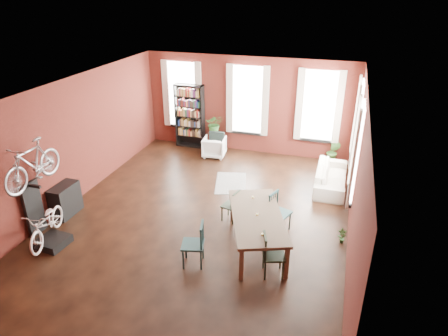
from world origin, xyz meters
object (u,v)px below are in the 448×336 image
at_px(dining_table, 257,231).
at_px(dining_chair_c, 274,255).
at_px(bike_trainer, 53,242).
at_px(bookshelf, 190,116).
at_px(cream_sofa, 332,173).
at_px(dining_chair_b, 231,205).
at_px(white_armchair, 214,146).
at_px(dining_chair_d, 280,213).
at_px(plant_stand, 216,141).
at_px(console_table, 65,200).
at_px(bicycle_floor, 44,209).
at_px(dining_chair_a, 193,244).

distance_m(dining_table, dining_chair_c, 0.98).
bearing_deg(bike_trainer, bookshelf, 83.34).
bearing_deg(cream_sofa, dining_chair_c, 168.54).
relative_size(dining_chair_b, bike_trainer, 1.32).
height_order(dining_chair_b, dining_chair_c, dining_chair_c).
bearing_deg(white_armchair, dining_chair_d, 121.29).
relative_size(dining_chair_b, white_armchair, 1.10).
bearing_deg(dining_table, cream_sofa, 46.96).
distance_m(dining_chair_c, bookshelf, 7.22).
relative_size(dining_chair_c, bookshelf, 0.42).
relative_size(white_armchair, plant_stand, 1.12).
bearing_deg(dining_chair_c, console_table, 64.91).
bearing_deg(bicycle_floor, bike_trainer, 40.37).
bearing_deg(dining_chair_b, dining_chair_c, 53.35).
relative_size(dining_chair_a, dining_chair_c, 1.05).
bearing_deg(plant_stand, dining_chair_b, -67.25).
distance_m(dining_table, dining_chair_a, 1.48).
height_order(bike_trainer, plant_stand, plant_stand).
relative_size(white_armchair, bicycle_floor, 0.47).
bearing_deg(bike_trainer, dining_table, 17.02).
xyz_separation_m(dining_chair_a, white_armchair, (-1.37, 5.45, -0.12)).
relative_size(dining_chair_d, cream_sofa, 0.46).
bearing_deg(dining_table, white_armchair, 98.15).
height_order(white_armchair, plant_stand, white_armchair).
height_order(dining_table, bookshelf, bookshelf).
bearing_deg(white_armchair, plant_stand, -84.86).
distance_m(dining_chair_c, plant_stand, 6.58).
relative_size(cream_sofa, plant_stand, 3.20).
relative_size(dining_chair_a, dining_chair_d, 1.02).
bearing_deg(bookshelf, dining_chair_c, -55.29).
height_order(white_armchair, console_table, console_table).
bearing_deg(white_armchair, cream_sofa, 158.27).
xyz_separation_m(dining_chair_c, plant_stand, (-3.11, 5.80, -0.14)).
distance_m(bookshelf, cream_sofa, 5.28).
bearing_deg(white_armchair, dining_table, 112.73).
xyz_separation_m(dining_chair_a, dining_chair_c, (1.63, 0.17, -0.02)).
distance_m(dining_chair_a, dining_chair_d, 2.29).
bearing_deg(console_table, dining_chair_c, -7.55).
height_order(console_table, plant_stand, console_table).
height_order(console_table, bicycle_floor, bicycle_floor).
xyz_separation_m(dining_chair_a, bike_trainer, (-3.22, -0.33, -0.40)).
height_order(dining_chair_b, white_armchair, dining_chair_b).
xyz_separation_m(dining_chair_d, plant_stand, (-2.95, 4.23, -0.15)).
bearing_deg(bicycle_floor, console_table, 96.68).
bearing_deg(console_table, dining_chair_b, 13.51).
bearing_deg(plant_stand, dining_chair_c, -61.85).
relative_size(bookshelf, bicycle_floor, 1.43).
height_order(dining_chair_b, bicycle_floor, bicycle_floor).
bearing_deg(bicycle_floor, bookshelf, 67.72).
relative_size(white_armchair, console_table, 0.91).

